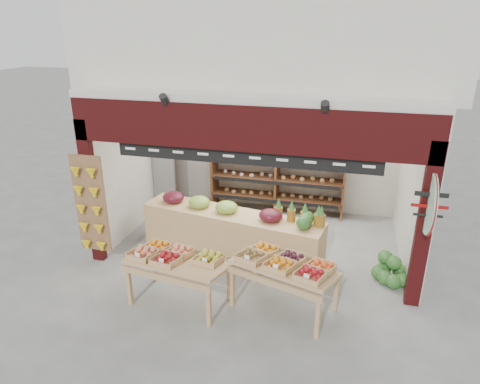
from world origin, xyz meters
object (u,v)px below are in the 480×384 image
Objects in this scene: refrigerator at (170,175)px; cardboard_stack at (214,227)px; display_table_right at (285,265)px; back_shelving at (277,162)px; display_table_left at (173,258)px; watermelon_pile at (390,271)px; mid_counter at (231,232)px.

cardboard_stack is (1.46, -1.23, -0.57)m from refrigerator.
cardboard_stack is 0.61× the size of display_table_right.
back_shelving is 1.91× the size of display_table_left.
refrigerator is at bearing 157.58° from watermelon_pile.
display_table_left is 3.66m from watermelon_pile.
watermelon_pile is at bearing -3.78° from mid_counter.
display_table_right is (3.22, -3.20, -0.04)m from refrigerator.
back_shelving is 1.89× the size of refrigerator.
display_table_right is at bearing -48.45° from mid_counter.
cardboard_stack is (-1.01, -1.65, -0.96)m from back_shelving.
display_table_right is at bearing -143.95° from watermelon_pile.
display_table_left is at bearing -173.16° from display_table_right.
refrigerator is at bearing 137.69° from mid_counter.
refrigerator is 0.95× the size of display_table_right.
back_shelving reaches higher than cardboard_stack.
cardboard_stack is at bearing 91.50° from display_table_left.
refrigerator is 2.55× the size of watermelon_pile.
back_shelving is 2.53m from refrigerator.
back_shelving is 2.94× the size of cardboard_stack.
back_shelving is 2.16m from cardboard_stack.
mid_counter is 2.06× the size of display_table_right.
display_table_right is at bearing -78.19° from back_shelving.
refrigerator is (-2.46, -0.42, -0.39)m from back_shelving.
mid_counter is 1.87m from display_table_right.
back_shelving is 1.79× the size of display_table_right.
back_shelving is 0.87× the size of mid_counter.
back_shelving reaches higher than display_table_right.
watermelon_pile is (1.64, 1.19, -0.58)m from display_table_right.
back_shelving is at bearing 14.90° from refrigerator.
back_shelving is at bearing 58.65° from cardboard_stack.
display_table_right is (1.70, 0.20, 0.02)m from display_table_left.
mid_counter is (-0.47, -2.23, -0.72)m from back_shelving.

